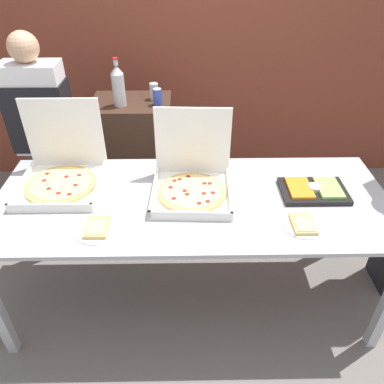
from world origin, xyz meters
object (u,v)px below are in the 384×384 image
Objects in this scene: paper_plate_front_right at (303,225)px; soda_bottle at (118,85)px; person_server_vest at (45,133)px; pizza_box_near_right at (192,179)px; pizza_box_near_left at (62,171)px; veggie_tray at (314,190)px; soda_can_colored at (158,97)px; soda_can_silver at (154,91)px; paper_plate_front_center at (97,228)px.

soda_bottle is (-1.11, 1.15, 0.36)m from paper_plate_front_right.
pizza_box_near_right is at bearing 148.38° from person_server_vest.
soda_bottle reaches higher than pizza_box_near_right.
paper_plate_front_right is at bearing -17.78° from pizza_box_near_left.
veggie_tray is at bearing -0.71° from pizza_box_near_right.
soda_can_colored is at bearing 109.23° from pizza_box_near_right.
person_server_vest is (-1.81, 0.71, 0.04)m from veggie_tray.
paper_plate_front_right is at bearing -54.15° from soda_can_colored.
pizza_box_near_left is 1.54m from veggie_tray.
pizza_box_near_right reaches higher than soda_can_silver.
soda_can_silver is at bearing 136.17° from veggie_tray.
paper_plate_front_right is 1.10m from paper_plate_front_center.
paper_plate_front_center is 1.98× the size of soda_can_silver.
pizza_box_near_left is 1.01× the size of pizza_box_near_right.
paper_plate_front_right is 0.88× the size of paper_plate_front_center.
pizza_box_near_right is 2.31× the size of paper_plate_front_right.
pizza_box_near_right is 0.69m from paper_plate_front_right.
pizza_box_near_left reaches higher than veggie_tray.
paper_plate_front_right is 0.13× the size of person_server_vest.
soda_can_silver is 0.08× the size of person_server_vest.
pizza_box_near_right is at bearing -73.31° from soda_can_colored.
paper_plate_front_right is 1.56m from soda_can_silver.
pizza_box_near_left is 4.05× the size of soda_can_silver.
soda_bottle is 2.82× the size of soda_can_colored.
soda_can_silver reaches higher than veggie_tray.
person_server_vest is at bearing 150.93° from pizza_box_near_right.
pizza_box_near_right is 1.00m from soda_bottle.
person_server_vest is (-1.08, 0.67, -0.02)m from pizza_box_near_right.
pizza_box_near_left is 1.46m from paper_plate_front_right.
soda_can_silver is at bearing 79.76° from paper_plate_front_center.
pizza_box_near_right is 0.74m from veggie_tray.
pizza_box_near_left is 2.05× the size of paper_plate_front_center.
soda_can_colored is at bearing 138.83° from veggie_tray.
soda_can_colored is at bearing 125.85° from paper_plate_front_right.
soda_can_colored is at bearing 0.87° from soda_bottle.
pizza_box_near_right is at bearing -73.35° from soda_can_silver.
veggie_tray is at bearing -34.05° from soda_bottle.
soda_bottle is (-0.52, 0.81, 0.29)m from pizza_box_near_right.
pizza_box_near_left is 2.33× the size of paper_plate_front_right.
soda_can_silver and soda_can_colored have the same top height.
soda_bottle reaches higher than veggie_tray.
soda_can_silver is (-0.87, 1.27, 0.27)m from paper_plate_front_right.
person_server_vest is (-1.67, 1.01, 0.05)m from paper_plate_front_right.
soda_bottle is (-0.01, 1.16, 0.36)m from paper_plate_front_center.
paper_plate_front_center is at bearing -89.28° from soda_bottle.
paper_plate_front_center is 0.63× the size of veggie_tray.
veggie_tray reaches higher than paper_plate_front_center.
pizza_box_near_left is at bearing 174.85° from veggie_tray.
veggie_tray is 3.13× the size of soda_can_colored.
soda_bottle is at bearing -165.87° from person_server_vest.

